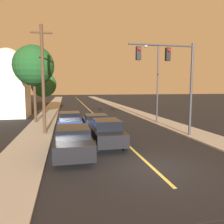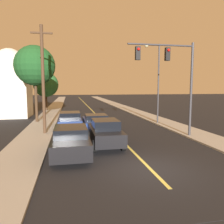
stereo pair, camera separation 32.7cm
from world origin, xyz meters
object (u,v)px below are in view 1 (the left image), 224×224
at_px(car_near_lane_second, 96,122).
at_px(tree_left_near, 34,66).
at_px(car_outer_lane_second, 70,120).
at_px(domed_building_left, 9,85).
at_px(utility_pole_left, 43,78).
at_px(streetlamp_right, 155,74).
at_px(tree_left_far, 44,85).
at_px(car_outer_lane_front, 73,140).
at_px(car_near_lane_front, 106,132).
at_px(traffic_signal_mast, 173,70).

distance_m(car_near_lane_second, tree_left_near, 9.25).
height_order(car_outer_lane_second, domed_building_left, domed_building_left).
xyz_separation_m(utility_pole_left, tree_left_near, (-1.42, 6.08, 1.46)).
relative_size(streetlamp_right, tree_left_far, 1.32).
height_order(car_near_lane_second, streetlamp_right, streetlamp_right).
bearing_deg(streetlamp_right, car_near_lane_second, -158.80).
bearing_deg(tree_left_far, car_outer_lane_front, -81.39).
distance_m(utility_pole_left, tree_left_near, 6.41).
distance_m(car_near_lane_front, utility_pole_left, 6.78).
xyz_separation_m(traffic_signal_mast, utility_pole_left, (-9.16, 2.84, -0.54)).
height_order(car_near_lane_second, car_outer_lane_second, car_outer_lane_second).
height_order(car_near_lane_second, traffic_signal_mast, traffic_signal_mast).
distance_m(streetlamp_right, domed_building_left, 17.51).
distance_m(car_outer_lane_front, domed_building_left, 18.62).
bearing_deg(utility_pole_left, car_near_lane_second, 8.99).
bearing_deg(car_near_lane_front, car_outer_lane_second, 107.94).
relative_size(car_near_lane_second, tree_left_far, 0.72).
relative_size(car_outer_lane_front, domed_building_left, 0.58).
relative_size(car_near_lane_second, car_outer_lane_second, 0.85).
bearing_deg(tree_left_near, car_outer_lane_second, -47.08).
height_order(car_outer_lane_front, utility_pole_left, utility_pole_left).
height_order(tree_left_near, domed_building_left, domed_building_left).
bearing_deg(car_near_lane_second, traffic_signal_mast, -34.42).
bearing_deg(streetlamp_right, car_outer_lane_second, -175.82).
distance_m(utility_pole_left, domed_building_left, 12.47).
relative_size(car_near_lane_second, car_outer_lane_front, 0.86).
xyz_separation_m(streetlamp_right, tree_left_near, (-11.72, 3.02, 0.83)).
distance_m(car_near_lane_front, car_near_lane_second, 4.78).
distance_m(car_outer_lane_front, streetlamp_right, 12.72).
relative_size(traffic_signal_mast, tree_left_far, 1.15).
bearing_deg(car_near_lane_front, streetlamp_right, 49.14).
distance_m(car_near_lane_front, car_outer_lane_front, 2.58).
xyz_separation_m(car_outer_lane_front, domed_building_left, (-7.02, 16.97, 3.11)).
bearing_deg(utility_pole_left, car_outer_lane_second, 51.37).
xyz_separation_m(car_near_lane_second, car_outer_lane_front, (-2.13, -6.23, 0.06)).
bearing_deg(domed_building_left, car_outer_lane_second, -51.84).
xyz_separation_m(streetlamp_right, domed_building_left, (-15.37, 8.33, -1.09)).
bearing_deg(tree_left_near, tree_left_far, 90.71).
distance_m(streetlamp_right, tree_left_far, 18.83).
relative_size(car_near_lane_front, utility_pole_left, 0.53).
distance_m(car_near_lane_front, streetlamp_right, 10.36).
relative_size(car_outer_lane_second, domed_building_left, 0.59).
bearing_deg(traffic_signal_mast, car_near_lane_front, -165.71).
relative_size(tree_left_near, tree_left_far, 1.32).
xyz_separation_m(car_near_lane_front, tree_left_far, (-5.65, 21.79, 3.21)).
xyz_separation_m(utility_pole_left, tree_left_far, (-1.56, 17.66, -0.29)).
relative_size(utility_pole_left, tree_left_far, 1.39).
bearing_deg(car_near_lane_second, tree_left_far, 108.36).
bearing_deg(car_near_lane_second, car_outer_lane_second, 139.77).
height_order(car_near_lane_front, traffic_signal_mast, traffic_signal_mast).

